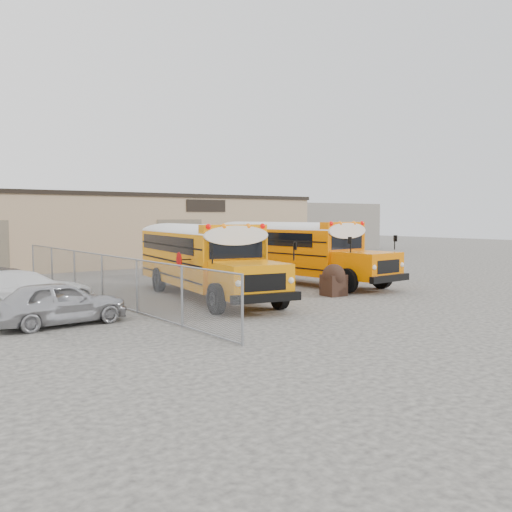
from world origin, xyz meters
TOP-DOWN VIEW (x-y plane):
  - ground at (0.00, 0.00)m, footprint 120.00×120.00m
  - warehouse at (-0.00, 19.99)m, footprint 30.20×10.20m
  - chainlink_fence at (-6.00, 3.00)m, footprint 0.07×18.07m
  - distant_building_right at (24.00, 24.00)m, footprint 10.00×8.00m
  - school_bus_left at (-1.09, 8.15)m, footprint 4.16×10.36m
  - school_bus_right at (3.48, 9.78)m, footprint 3.32×10.38m
  - tarp_bundle at (2.15, -0.91)m, footprint 0.94×0.94m
  - car_silver at (-8.74, -0.55)m, footprint 3.97×1.75m
  - car_white at (-9.02, 2.29)m, footprint 5.28×3.07m

SIDE VIEW (x-z plane):
  - ground at x=0.00m, z-range 0.00..0.00m
  - tarp_bundle at x=2.15m, z-range 0.02..1.30m
  - car_silver at x=-8.74m, z-range 0.00..1.33m
  - car_white at x=-9.02m, z-range 0.00..1.44m
  - chainlink_fence at x=-6.00m, z-range 0.00..1.80m
  - school_bus_left at x=-1.09m, z-range 0.23..3.19m
  - school_bus_right at x=3.48m, z-range 0.23..3.23m
  - distant_building_right at x=24.00m, z-range 0.00..4.40m
  - warehouse at x=0.00m, z-range 0.04..4.71m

